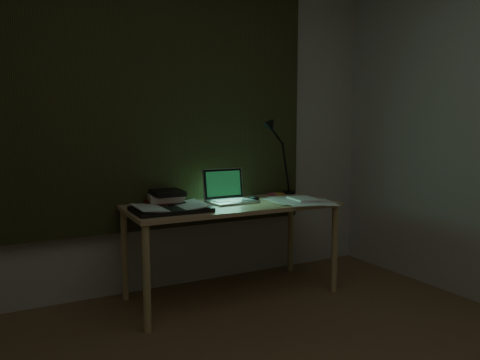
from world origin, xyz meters
The scene contains 11 objects.
wall_back centered at (0.00, 2.00, 1.25)m, with size 3.50×0.00×2.50m, color beige.
curtain centered at (0.00, 1.96, 1.45)m, with size 2.20×0.06×2.00m, color #2C2E17.
desk centered at (0.35, 1.61, 0.32)m, with size 1.41×0.62×0.65m, color tan, non-canonical shape.
laptop centered at (0.37, 1.66, 0.76)m, with size 0.32×0.36×0.23m, color silver, non-canonical shape.
open_textbook centered at (-0.11, 1.53, 0.66)m, with size 0.46×0.33×0.04m, color silver, non-canonical shape.
book_stack centered at (-0.06, 1.77, 0.70)m, with size 0.22×0.26×0.10m, color silver, non-canonical shape.
loose_papers centered at (0.80, 1.51, 0.66)m, with size 0.36×0.38×0.02m, color white, non-canonical shape.
mouse centered at (0.56, 1.68, 0.66)m, with size 0.06×0.09×0.03m, color black.
sticky_yellow centered at (0.86, 1.83, 0.65)m, with size 0.07×0.07×0.02m, color gold.
sticky_pink centered at (0.83, 1.84, 0.65)m, with size 0.07×0.07×0.01m, color #E2577B.
desk_lamp centered at (0.98, 1.86, 0.91)m, with size 0.36×0.28×0.54m, color black, non-canonical shape.
Camera 1 is at (-0.93, -0.96, 1.11)m, focal length 32.00 mm.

